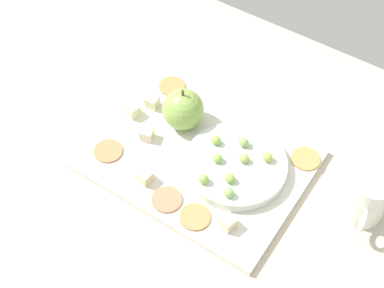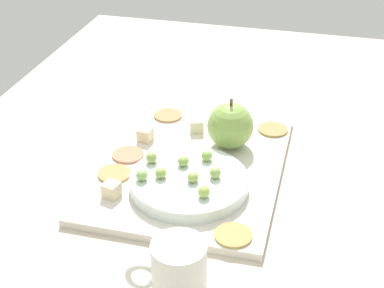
{
  "view_description": "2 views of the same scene",
  "coord_description": "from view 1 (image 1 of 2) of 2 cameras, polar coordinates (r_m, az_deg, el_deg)",
  "views": [
    {
      "loc": [
        35.77,
        -50.02,
        88.44
      ],
      "look_at": [
        1.25,
        1.82,
        7.83
      ],
      "focal_mm": 52.46,
      "sensor_mm": 36.0,
      "label": 1
    },
    {
      "loc": [
        81.32,
        22.02,
        58.1
      ],
      "look_at": [
        0.71,
        1.29,
        7.65
      ],
      "focal_mm": 54.37,
      "sensor_mm": 36.0,
      "label": 2
    }
  ],
  "objects": [
    {
      "name": "table",
      "position": [
        1.06,
        -1.11,
        -2.28
      ],
      "size": [
        134.46,
        86.98,
        4.0
      ],
      "primitive_type": "cube",
      "color": "#C1B49E",
      "rests_on": "ground"
    },
    {
      "name": "platter",
      "position": [
        1.04,
        0.72,
        -1.5
      ],
      "size": [
        38.83,
        29.63,
        1.29
      ],
      "primitive_type": "cube",
      "color": "silver",
      "rests_on": "table"
    },
    {
      "name": "serving_dish",
      "position": [
        1.01,
        4.46,
        -2.16
      ],
      "size": [
        18.54,
        18.54,
        2.05
      ],
      "primitive_type": "cylinder",
      "color": "silver",
      "rests_on": "platter"
    },
    {
      "name": "apple_whole",
      "position": [
        1.05,
        -0.91,
        3.54
      ],
      "size": [
        7.94,
        7.94,
        7.94
      ],
      "primitive_type": "sphere",
      "color": "#89AF4E",
      "rests_on": "platter"
    },
    {
      "name": "apple_stem",
      "position": [
        1.02,
        -0.95,
        5.24
      ],
      "size": [
        0.5,
        0.5,
        1.2
      ],
      "primitive_type": "cylinder",
      "color": "brown",
      "rests_on": "apple_whole"
    },
    {
      "name": "cheese_cube_0",
      "position": [
        1.11,
        -4.06,
        4.28
      ],
      "size": [
        2.55,
        2.55,
        2.32
      ],
      "primitive_type": "cube",
      "rotation": [
        0.0,
        0.0,
        0.1
      ],
      "color": "beige",
      "rests_on": "platter"
    },
    {
      "name": "cheese_cube_1",
      "position": [
        1.06,
        -4.45,
        1.19
      ],
      "size": [
        2.95,
        2.95,
        2.32
      ],
      "primitive_type": "cube",
      "rotation": [
        0.0,
        0.0,
        0.33
      ],
      "color": "beige",
      "rests_on": "platter"
    },
    {
      "name": "cheese_cube_2",
      "position": [
        1.09,
        -6.08,
        3.39
      ],
      "size": [
        2.73,
        2.73,
        2.32
      ],
      "primitive_type": "cube",
      "rotation": [
        0.0,
        0.0,
        1.37
      ],
      "color": "beige",
      "rests_on": "platter"
    },
    {
      "name": "cheese_cube_3",
      "position": [
        1.0,
        -4.79,
        -3.34
      ],
      "size": [
        2.6,
        2.6,
        2.32
      ],
      "primitive_type": "cube",
      "rotation": [
        0.0,
        0.0,
        1.44
      ],
      "color": "beige",
      "rests_on": "platter"
    },
    {
      "name": "cheese_cube_4",
      "position": [
        0.95,
        3.69,
        -7.96
      ],
      "size": [
        2.84,
        2.84,
        2.32
      ],
      "primitive_type": "cube",
      "rotation": [
        0.0,
        0.0,
        1.31
      ],
      "color": "beige",
      "rests_on": "platter"
    },
    {
      "name": "cracker_0",
      "position": [
        1.05,
        -8.52,
        -0.71
      ],
      "size": [
        5.37,
        5.37,
        0.4
      ],
      "primitive_type": "cylinder",
      "color": "tan",
      "rests_on": "platter"
    },
    {
      "name": "cracker_1",
      "position": [
        1.15,
        -2.05,
        5.89
      ],
      "size": [
        5.37,
        5.37,
        0.4
      ],
      "primitive_type": "cylinder",
      "color": "#AE874D",
      "rests_on": "platter"
    },
    {
      "name": "cracker_2",
      "position": [
        0.98,
        -2.58,
        -5.66
      ],
      "size": [
        5.37,
        5.37,
        0.4
      ],
      "primitive_type": "cylinder",
      "color": "tan",
      "rests_on": "platter"
    },
    {
      "name": "cracker_3",
      "position": [
        0.96,
        0.3,
        -7.42
      ],
      "size": [
        5.37,
        5.37,
        0.4
      ],
      "primitive_type": "cylinder",
      "color": "tan",
      "rests_on": "platter"
    },
    {
      "name": "cracker_4",
      "position": [
        1.05,
        11.47,
        -1.48
      ],
      "size": [
        5.37,
        5.37,
        0.4
      ],
      "primitive_type": "cylinder",
      "color": "tan",
      "rests_on": "platter"
    },
    {
      "name": "grape_0",
      "position": [
        1.0,
        2.61,
        -1.46
      ],
      "size": [
        1.93,
        1.74,
        1.6
      ],
      "primitive_type": "ellipsoid",
      "color": "#8BB34F",
      "rests_on": "serving_dish"
    },
    {
      "name": "grape_1",
      "position": [
        1.02,
        2.43,
        0.39
      ],
      "size": [
        1.93,
        1.74,
        1.71
      ],
      "primitive_type": "ellipsoid",
      "color": "#8FBC51",
      "rests_on": "serving_dish"
    },
    {
      "name": "grape_2",
      "position": [
        0.97,
        3.87,
        -3.5
      ],
      "size": [
        1.93,
        1.74,
        1.63
      ],
      "primitive_type": "ellipsoid",
      "color": "#91B54F",
      "rests_on": "serving_dish"
    },
    {
      "name": "grape_3",
      "position": [
        1.02,
        5.27,
        0.18
      ],
      "size": [
        1.93,
        1.74,
        1.79
      ],
      "primitive_type": "ellipsoid",
      "color": "#94BD5D",
      "rests_on": "serving_dish"
    },
    {
      "name": "grape_4",
      "position": [
        1.0,
        5.31,
        -1.47
      ],
      "size": [
        1.93,
        1.74,
        1.61
      ],
      "primitive_type": "ellipsoid",
      "color": "#9CB556",
      "rests_on": "serving_dish"
    },
    {
      "name": "grape_5",
      "position": [
        0.96,
        3.75,
        -4.95
      ],
      "size": [
        1.93,
        1.74,
        1.71
      ],
      "primitive_type": "ellipsoid",
      "color": "#8CC062",
      "rests_on": "serving_dish"
    },
    {
      "name": "grape_6",
      "position": [
        0.97,
        1.17,
        -3.57
      ],
      "size": [
        1.93,
        1.74,
        1.81
      ],
      "primitive_type": "ellipsoid",
      "color": "#92B75B",
      "rests_on": "serving_dish"
    },
    {
      "name": "grape_7",
      "position": [
        1.0,
        7.69,
        -1.33
      ],
      "size": [
        1.93,
        1.74,
        1.77
      ],
      "primitive_type": "ellipsoid",
      "color": "#9CBC4E",
      "rests_on": "serving_dish"
    },
    {
      "name": "cup",
      "position": [
        0.98,
        17.42,
        -5.36
      ],
      "size": [
        6.62,
        9.74,
        9.73
      ],
      "color": "white",
      "rests_on": "table"
    }
  ]
}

